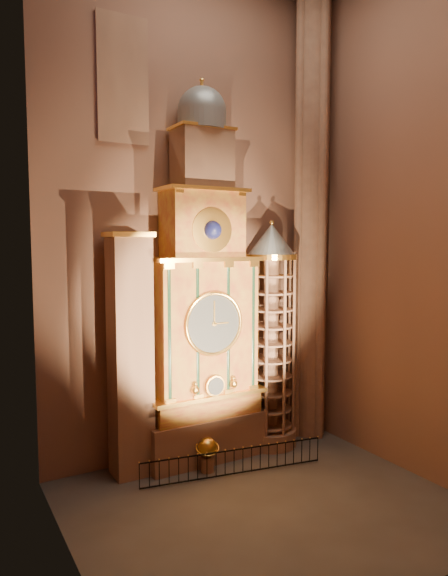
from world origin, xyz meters
TOP-DOWN VIEW (x-y plane):
  - floor at (0.00, 0.00)m, footprint 14.00×14.00m
  - wall_back at (0.00, 6.00)m, footprint 22.00×0.00m
  - wall_left at (-7.00, 0.00)m, footprint 0.00×22.00m
  - wall_right at (7.00, 0.00)m, footprint 0.00×22.00m
  - astronomical_clock at (0.00, 4.96)m, footprint 5.60×2.41m
  - portrait_tower at (-3.40, 4.98)m, footprint 1.80×1.60m
  - stair_turret at (3.50, 4.70)m, footprint 2.50×2.50m
  - gothic_pier at (6.10, 5.00)m, footprint 2.04×2.04m
  - stained_glass_window at (-3.20, 5.92)m, footprint 2.20×0.14m
  - celestial_globe at (-0.54, 3.58)m, footprint 1.20×1.16m
  - iron_railing at (0.25, 2.67)m, footprint 7.87×1.45m

SIDE VIEW (x-z plane):
  - floor at x=0.00m, z-range 0.00..0.00m
  - iron_railing at x=0.25m, z-range 0.05..1.13m
  - celestial_globe at x=-0.54m, z-range 0.15..1.62m
  - portrait_tower at x=-3.40m, z-range 0.05..10.25m
  - stair_turret at x=3.50m, z-range -0.13..10.67m
  - astronomical_clock at x=0.00m, z-range -1.67..15.03m
  - wall_back at x=0.00m, z-range 0.00..22.00m
  - wall_left at x=-7.00m, z-range 0.00..22.00m
  - wall_right at x=7.00m, z-range 0.00..22.00m
  - gothic_pier at x=6.10m, z-range 0.00..22.00m
  - stained_glass_window at x=-3.20m, z-range 13.90..19.10m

